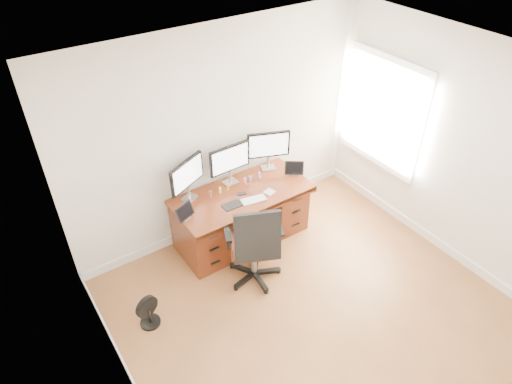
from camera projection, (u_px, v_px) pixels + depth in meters
ground at (336, 334)px, 4.81m from camera, size 4.50×4.50×0.00m
back_wall at (221, 135)px, 5.49m from camera, size 4.00×0.10×2.70m
right_wall at (479, 164)px, 4.97m from camera, size 0.10×4.50×2.70m
desk at (241, 214)px, 5.78m from camera, size 1.70×0.80×0.75m
office_chair at (255, 257)px, 5.21m from camera, size 0.80×0.80×1.14m
floor_fan at (148, 312)px, 4.82m from camera, size 0.26×0.22×0.38m
monitor_left at (187, 175)px, 5.27m from camera, size 0.52×0.26×0.53m
monitor_center at (230, 160)px, 5.53m from camera, size 0.55×0.14×0.53m
monitor_right at (269, 146)px, 5.79m from camera, size 0.52×0.24×0.53m
tablet_left at (185, 213)px, 5.12m from camera, size 0.25×0.15×0.19m
tablet_right at (295, 169)px, 5.82m from camera, size 0.23×0.20×0.19m
keyboard at (254, 200)px, 5.43m from camera, size 0.32×0.18×0.01m
trackpad at (270, 192)px, 5.56m from camera, size 0.14×0.14×0.01m
drawing_tablet at (232, 205)px, 5.36m from camera, size 0.23×0.15×0.01m
phone at (242, 194)px, 5.54m from camera, size 0.13×0.09×0.01m
figurine_brown at (210, 193)px, 5.46m from camera, size 0.04×0.04×0.09m
figurine_yellow at (220, 190)px, 5.52m from camera, size 0.04×0.04×0.09m
figurine_orange at (228, 187)px, 5.58m from camera, size 0.04×0.04×0.09m
figurine_pink at (245, 180)px, 5.69m from camera, size 0.04×0.04×0.09m
figurine_blue at (250, 178)px, 5.72m from camera, size 0.04×0.04×0.09m
figurine_purple at (259, 174)px, 5.78m from camera, size 0.04×0.04×0.09m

